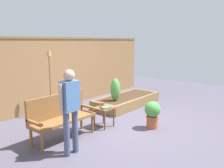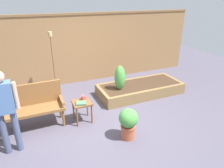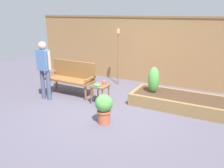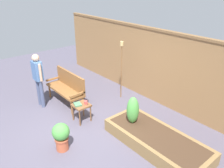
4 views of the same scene
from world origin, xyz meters
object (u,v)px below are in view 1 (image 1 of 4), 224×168
Objects in this scene: potted_boxwood at (152,113)px; shrub_near_bench at (115,90)px; person_by_bench at (70,105)px; book_on_table at (106,108)px; garden_bench at (61,114)px; cup_on_table at (103,104)px; tiki_torch at (50,73)px; side_table at (104,111)px.

shrub_near_bench is at bearing 70.36° from potted_boxwood.
person_by_bench is at bearing 166.79° from potted_boxwood.
book_on_table is 0.32× the size of shrub_near_bench.
garden_bench is at bearing 178.70° from book_on_table.
shrub_near_bench reaches higher than cup_on_table.
tiki_torch is at bearing 103.52° from cup_on_table.
side_table is 1.15m from potted_boxwood.
garden_bench is at bearing 64.85° from person_by_bench.
garden_bench is 2.17× the size of shrub_near_bench.
shrub_near_bench is 0.37× the size of tiki_torch.
potted_boxwood is at bearing -35.21° from book_on_table.
potted_boxwood is at bearing -109.64° from shrub_near_bench.
shrub_near_bench reaches higher than garden_bench.
cup_on_table is at bearing 57.71° from side_table.
tiki_torch reaches higher than potted_boxwood.
side_table is 2.29× the size of book_on_table.
potted_boxwood is 0.36× the size of tiki_torch.
cup_on_table is at bearing -155.61° from shrub_near_bench.
potted_boxwood is (0.59, -1.04, -0.16)m from cup_on_table.
person_by_bench reaches higher than garden_bench.
tiki_torch reaches higher than cup_on_table.
shrub_near_bench is 1.93m from tiki_torch.
potted_boxwood is 2.21m from person_by_bench.
garden_bench is at bearing 145.83° from potted_boxwood.
garden_bench is at bearing 167.24° from side_table.
cup_on_table is (1.16, -0.15, -0.02)m from garden_bench.
shrub_near_bench is 0.43× the size of person_by_bench.
person_by_bench reaches higher than side_table.
potted_boxwood is 1.68m from shrub_near_bench.
cup_on_table is at bearing 119.61° from potted_boxwood.
garden_bench is at bearing -170.74° from shrub_near_bench.
book_on_table is (1.06, -0.33, -0.05)m from garden_bench.
garden_bench is 3.00× the size of side_table.
book_on_table is 0.12× the size of tiki_torch.
cup_on_table is 0.07× the size of tiki_torch.
side_table is 0.27× the size of tiki_torch.
garden_bench is 6.86× the size of book_on_table.
potted_boxwood reaches higher than cup_on_table.
book_on_table is at bearing -17.24° from garden_bench.
side_table is 1.87m from tiki_torch.
side_table is at bearing 17.66° from person_by_bench.
potted_boxwood is (1.75, -1.19, -0.18)m from garden_bench.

